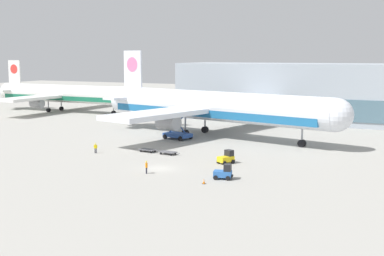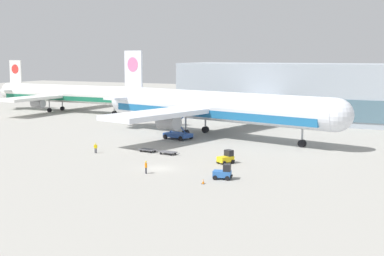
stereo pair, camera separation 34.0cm
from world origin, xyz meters
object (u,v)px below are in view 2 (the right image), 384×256
at_px(baggage_tug_foreground, 226,158).
at_px(baggage_dolly_lead, 148,150).
at_px(ground_crew_near, 146,166).
at_px(ground_crew_far, 96,147).
at_px(scissor_lift_loader, 178,128).
at_px(baggage_tug_mid, 223,173).
at_px(traffic_cone_near, 203,181).
at_px(airplane_main, 209,107).
at_px(baggage_dolly_second, 168,152).
at_px(airplane_distant, 63,94).

distance_m(baggage_tug_foreground, baggage_dolly_lead, 15.69).
height_order(ground_crew_near, ground_crew_far, ground_crew_near).
bearing_deg(ground_crew_near, scissor_lift_loader, 150.47).
distance_m(baggage_tug_mid, traffic_cone_near, 3.76).
bearing_deg(airplane_main, scissor_lift_loader, -108.37).
distance_m(airplane_main, baggage_tug_foreground, 27.79).
height_order(baggage_tug_foreground, ground_crew_near, baggage_tug_foreground).
bearing_deg(baggage_tug_foreground, airplane_main, 57.54).
bearing_deg(baggage_dolly_lead, scissor_lift_loader, 104.38).
height_order(baggage_tug_mid, traffic_cone_near, baggage_tug_mid).
bearing_deg(traffic_cone_near, baggage_dolly_second, 131.10).
distance_m(baggage_dolly_lead, ground_crew_near, 16.42).
bearing_deg(baggage_tug_foreground, baggage_tug_mid, -131.93).
relative_size(airplane_distant, ground_crew_far, 29.73).
height_order(airplane_distant, traffic_cone_near, airplane_distant).
bearing_deg(airplane_distant, scissor_lift_loader, -28.81).
xyz_separation_m(baggage_tug_foreground, baggage_dolly_second, (-11.31, 2.55, -0.49)).
xyz_separation_m(airplane_main, baggage_tug_mid, (17.19, -33.25, -4.96)).
xyz_separation_m(scissor_lift_loader, traffic_cone_near, (19.66, -30.60, -1.85)).
bearing_deg(airplane_main, baggage_tug_mid, -49.72).
relative_size(baggage_dolly_second, traffic_cone_near, 5.79).
relative_size(baggage_dolly_lead, baggage_dolly_second, 1.00).
bearing_deg(traffic_cone_near, airplane_distant, 140.02).
bearing_deg(baggage_dolly_lead, airplane_distant, 147.38).
bearing_deg(baggage_tug_foreground, traffic_cone_near, -142.42).
relative_size(airplane_distant, traffic_cone_near, 76.14).
xyz_separation_m(airplane_distant, ground_crew_far, (47.40, -49.21, -4.01)).
height_order(baggage_tug_mid, baggage_dolly_second, baggage_tug_mid).
bearing_deg(ground_crew_near, airplane_distant, 177.87).
xyz_separation_m(airplane_distant, ground_crew_near, (62.79, -58.72, -3.95)).
distance_m(airplane_main, baggage_tug_mid, 37.76).
relative_size(baggage_tug_foreground, baggage_dolly_second, 0.75).
relative_size(scissor_lift_loader, traffic_cone_near, 8.82).
distance_m(ground_crew_near, ground_crew_far, 18.10).
height_order(airplane_main, ground_crew_near, airplane_main).
bearing_deg(ground_crew_far, baggage_dolly_lead, -174.94).
distance_m(airplane_main, airplane_distant, 61.19).
height_order(baggage_tug_foreground, traffic_cone_near, baggage_tug_foreground).
height_order(baggage_dolly_second, ground_crew_far, ground_crew_far).
bearing_deg(traffic_cone_near, airplane_main, 113.43).
xyz_separation_m(airplane_distant, baggage_dolly_second, (58.67, -45.01, -4.59)).
height_order(baggage_tug_mid, ground_crew_near, baggage_tug_mid).
xyz_separation_m(airplane_main, baggage_dolly_second, (2.33, -21.16, -5.45)).
xyz_separation_m(airplane_distant, baggage_tug_mid, (73.54, -57.11, -4.11)).
relative_size(baggage_tug_mid, baggage_dolly_lead, 0.72).
bearing_deg(baggage_tug_mid, ground_crew_far, 149.68).
relative_size(scissor_lift_loader, baggage_tug_foreground, 2.04).
distance_m(airplane_distant, traffic_cone_near, 94.43).
bearing_deg(airplane_main, traffic_cone_near, -53.64).
bearing_deg(traffic_cone_near, baggage_dolly_lead, 137.67).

